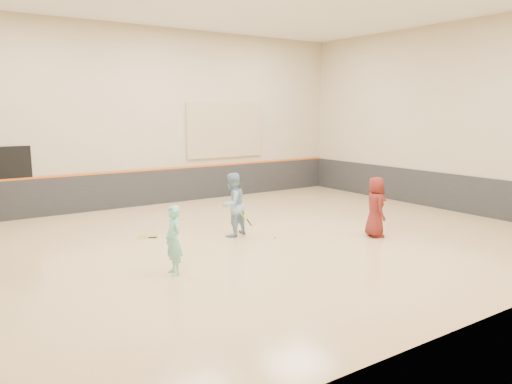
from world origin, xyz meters
TOP-DOWN VIEW (x-y plane):
  - room at (0.00, 0.00)m, footprint 15.04×12.04m
  - wainscot_back at (0.00, 5.97)m, footprint 14.90×0.04m
  - wainscot_right at (7.47, 0.00)m, footprint 0.04×11.90m
  - accent_stripe at (0.00, 5.96)m, footprint 14.90×0.03m
  - acoustic_panel at (2.80, 5.95)m, footprint 3.20×0.08m
  - doorway at (-4.50, 5.98)m, footprint 1.10×0.05m
  - girl at (-2.73, -1.26)m, footprint 0.37×0.53m
  - instructor at (-0.14, 0.70)m, footprint 0.96×0.85m
  - young_man at (2.87, -1.43)m, footprint 0.77×0.90m
  - held_racket at (0.04, 0.49)m, footprint 0.41×0.41m
  - spare_racket at (-2.18, 1.82)m, footprint 0.61×0.61m
  - ball_under_racket at (0.60, -0.15)m, footprint 0.07×0.07m
  - ball_in_hand at (2.96, -1.63)m, footprint 0.07×0.07m
  - ball_beside_spare at (-1.85, 1.67)m, footprint 0.07×0.07m

SIDE VIEW (x-z plane):
  - spare_racket at x=-2.18m, z-range 0.00..0.05m
  - ball_under_racket at x=0.60m, z-range 0.00..0.07m
  - ball_beside_spare at x=-1.85m, z-range 0.00..0.07m
  - wainscot_back at x=0.00m, z-range 0.00..1.20m
  - wainscot_right at x=7.47m, z-range 0.00..1.20m
  - held_racket at x=0.04m, z-range 0.34..0.90m
  - girl at x=-2.73m, z-range 0.00..1.39m
  - young_man at x=2.87m, z-range 0.00..1.56m
  - room at x=0.00m, z-range -2.30..3.92m
  - instructor at x=-0.14m, z-range 0.00..1.65m
  - ball_in_hand at x=2.96m, z-range 0.89..0.96m
  - doorway at x=-4.50m, z-range 0.00..2.20m
  - accent_stripe at x=0.00m, z-range 1.19..1.25m
  - acoustic_panel at x=2.80m, z-range 1.50..3.50m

